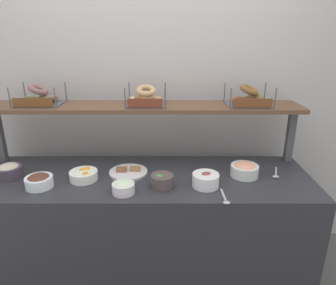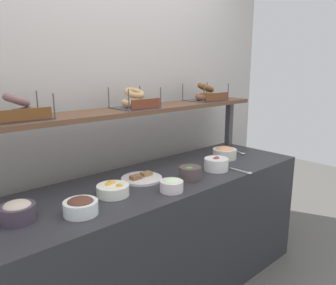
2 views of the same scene
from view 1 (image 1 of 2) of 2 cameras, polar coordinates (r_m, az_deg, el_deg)
The scene contains 19 objects.
ground_plane at distance 2.57m, azimuth -4.00°, elevation -23.58°, with size 8.00×8.00×0.00m, color #595651.
back_wall at distance 2.48m, azimuth -3.78°, elevation 6.70°, with size 3.47×0.06×2.40m, color #BDB7B1.
deli_counter at distance 2.30m, azimuth -4.26°, elevation -15.86°, with size 2.27×0.70×0.85m, color #2D2D33.
shelf_riser_left at distance 2.56m, azimuth -28.85°, elevation 1.20°, with size 0.05×0.05×0.40m, color #4C4C51.
shelf_riser_right at distance 2.42m, azimuth 22.14°, elevation 1.21°, with size 0.05×0.05×0.40m, color #4C4C51.
upper_shelf at distance 2.19m, azimuth -4.30°, elevation 6.67°, with size 2.23×0.32×0.03m, color brown.
bowl_lox_spread at distance 2.12m, azimuth 14.33°, elevation -4.92°, with size 0.19×0.19×0.10m.
bowl_veggie_mix at distance 1.91m, azimuth -0.94°, elevation -7.16°, with size 0.14×0.14×0.09m.
bowl_beet_salad at distance 1.94m, azimuth 7.26°, elevation -6.89°, with size 0.17×0.17×0.10m.
bowl_chocolate_spread at distance 2.08m, azimuth -22.83°, elevation -6.60°, with size 0.17×0.17×0.09m.
bowl_fruit_salad at distance 2.08m, azimuth -15.30°, elevation -5.87°, with size 0.18×0.18×0.08m.
bowl_tuna_salad at distance 2.29m, azimuth -27.42°, elevation -4.67°, with size 0.17×0.17×0.10m.
bowl_scallion_spread at distance 1.87m, azimuth -8.17°, elevation -8.25°, with size 0.14×0.14×0.08m.
serving_plate_white at distance 2.13m, azimuth -7.25°, elevation -5.43°, with size 0.26×0.26×0.04m.
serving_spoon_near_plate at distance 1.82m, azimuth 10.83°, elevation -10.37°, with size 0.04×0.18×0.01m.
serving_spoon_by_edge at distance 2.21m, azimuth 19.74°, elevation -5.64°, with size 0.08×0.17×0.01m.
bagel_basket_poppy at distance 2.37m, azimuth -22.81°, elevation 7.75°, with size 0.32×0.26×0.15m.
bagel_basket_sesame at distance 2.17m, azimuth -3.95°, elevation 8.24°, with size 0.28×0.24×0.14m.
bagel_basket_cinnamon_raisin at distance 2.24m, azimuth 15.00°, elevation 7.96°, with size 0.31×0.25×0.15m.
Camera 1 is at (0.17, -1.86, 1.77)m, focal length 32.54 mm.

